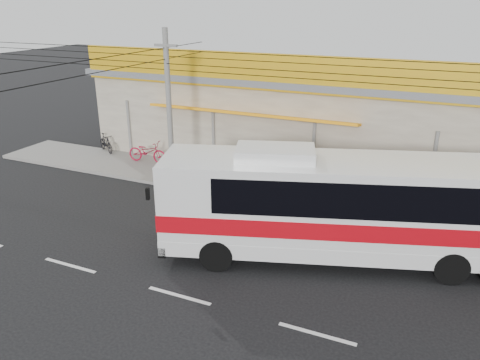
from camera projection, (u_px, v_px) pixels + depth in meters
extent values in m
plane|color=black|center=(219.00, 255.00, 15.39)|extent=(120.00, 120.00, 0.00)
cube|color=slate|center=(279.00, 190.00, 20.48)|extent=(30.00, 3.20, 0.15)
cube|color=gray|center=(316.00, 117.00, 24.53)|extent=(22.00, 8.00, 4.20)
cube|color=#5B5D62|center=(319.00, 74.00, 23.72)|extent=(22.60, 8.60, 0.30)
cube|color=gold|center=(294.00, 74.00, 20.01)|extent=(22.00, 0.24, 1.60)
cube|color=#AA0917|center=(251.00, 71.00, 20.74)|extent=(9.00, 0.10, 1.20)
cube|color=#207715|center=(460.00, 84.00, 17.52)|extent=(2.40, 0.10, 1.10)
cube|color=#AA0917|center=(122.00, 63.00, 23.40)|extent=(3.00, 0.10, 1.10)
cube|color=orange|center=(250.00, 114.00, 21.30)|extent=(10.00, 1.20, 0.37)
cube|color=silver|center=(354.00, 205.00, 14.52)|extent=(12.11, 6.05, 2.88)
cube|color=#B60711|center=(353.00, 215.00, 14.64)|extent=(12.16, 6.10, 0.55)
cube|color=black|center=(379.00, 187.00, 14.22)|extent=(10.23, 5.47, 1.09)
cube|color=black|center=(168.00, 185.00, 14.93)|extent=(0.83, 2.13, 1.49)
cube|color=silver|center=(275.00, 153.00, 14.18)|extent=(2.70, 2.06, 0.36)
cylinder|color=black|center=(216.00, 255.00, 14.37)|extent=(1.08, 0.62, 1.03)
cylinder|color=black|center=(226.00, 223.00, 16.46)|extent=(1.08, 0.62, 1.03)
cylinder|color=black|center=(470.00, 234.00, 15.66)|extent=(1.08, 0.62, 1.03)
imported|color=maroon|center=(147.00, 152.00, 23.57)|extent=(2.16, 0.89, 1.11)
imported|color=black|center=(106.00, 143.00, 25.24)|extent=(1.66, 1.20, 0.98)
cylinder|color=slate|center=(169.00, 114.00, 19.37)|extent=(0.22, 0.22, 6.87)
cube|color=slate|center=(166.00, 45.00, 18.38)|extent=(1.03, 0.10, 0.10)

